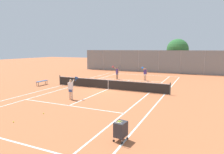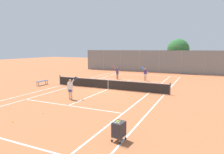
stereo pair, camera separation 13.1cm
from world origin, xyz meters
The scene contains 15 objects.
ground_plane centered at (0.00, 0.00, 0.00)m, with size 120.00×120.00×0.00m, color #BC663D.
court_line_markings centered at (0.00, 0.00, 0.00)m, with size 11.10×23.90×0.01m.
tennis_net centered at (0.00, 0.00, 0.51)m, with size 12.00×0.10×1.07m.
ball_cart centered at (5.33, -9.90, 0.53)m, with size 0.56×0.68×0.96m.
player_near_side centered at (-0.91, -4.90, 0.93)m, with size 0.60×0.79×1.77m.
player_far_left centered at (-1.78, 6.40, 0.93)m, with size 0.88×0.66×1.77m.
player_far_right centered at (1.86, 6.82, 0.93)m, with size 0.60×0.79×1.77m.
loose_tennis_ball_0 centered at (3.90, 2.01, 0.03)m, with size 0.07×0.07×0.07m, color #D1DB33.
loose_tennis_ball_1 centered at (-3.95, -1.12, 0.03)m, with size 0.07×0.07×0.07m, color #D1DB33.
loose_tennis_ball_2 centered at (-0.33, -8.51, 0.03)m, with size 0.07×0.07×0.07m, color #D1DB33.
loose_tennis_ball_3 centered at (1.13, 6.29, 0.03)m, with size 0.07×0.07×0.07m, color #D1DB33.
loose_tennis_ball_4 centered at (-0.78, -10.30, 0.03)m, with size 0.07×0.07×0.07m, color #D1DB33.
courtside_bench centered at (-7.57, -1.04, 0.41)m, with size 0.36×1.50×0.47m.
back_fence centered at (0.00, 15.83, 1.87)m, with size 24.23×0.08×3.73m.
tree_behind_left centered at (4.36, 17.84, 3.75)m, with size 3.59×3.59×5.62m.
Camera 1 is at (8.38, -17.51, 3.95)m, focal length 32.00 mm.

